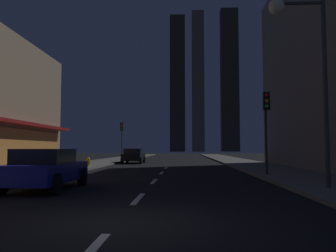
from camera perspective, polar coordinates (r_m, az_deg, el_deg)
ground_plane at (r=38.79m, az=0.70°, el=-6.02°), size 78.00×136.00×0.10m
sidewalk_right at (r=39.17m, az=11.04°, el=-5.75°), size 4.00×76.00×0.15m
sidewalk_left at (r=39.65m, az=-9.51°, el=-5.74°), size 4.00×76.00×0.15m
lane_marking_center at (r=15.27m, az=-2.38°, el=-9.28°), size 0.16×23.00×0.01m
skyscraper_distant_tall at (r=152.16m, az=1.62°, el=7.11°), size 6.61×7.81×60.37m
skyscraper_distant_mid at (r=149.19m, az=5.06°, el=7.50°), size 5.18×6.02×61.22m
skyscraper_distant_short at (r=163.69m, az=10.31°, el=7.64°), size 8.06×6.53×67.36m
car_parked_near at (r=12.96m, az=-19.85°, el=-6.78°), size 1.98×4.24×1.45m
car_parked_far at (r=33.55m, az=-5.81°, el=-5.00°), size 1.98×4.24×1.45m
fire_hydrant_far_left at (r=26.48m, az=-13.25°, el=-5.87°), size 0.42×0.30×0.65m
traffic_light_near_right at (r=17.80m, az=16.21°, el=1.92°), size 0.32×0.48×4.20m
traffic_light_far_left at (r=37.69m, az=-7.78°, el=-1.12°), size 0.32×0.48×4.20m
street_lamp_right at (r=12.94m, az=21.32°, el=12.62°), size 1.96×0.56×6.58m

